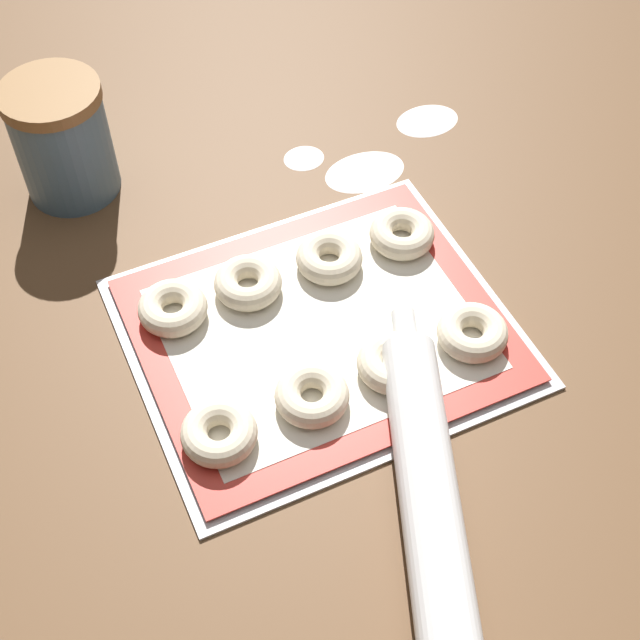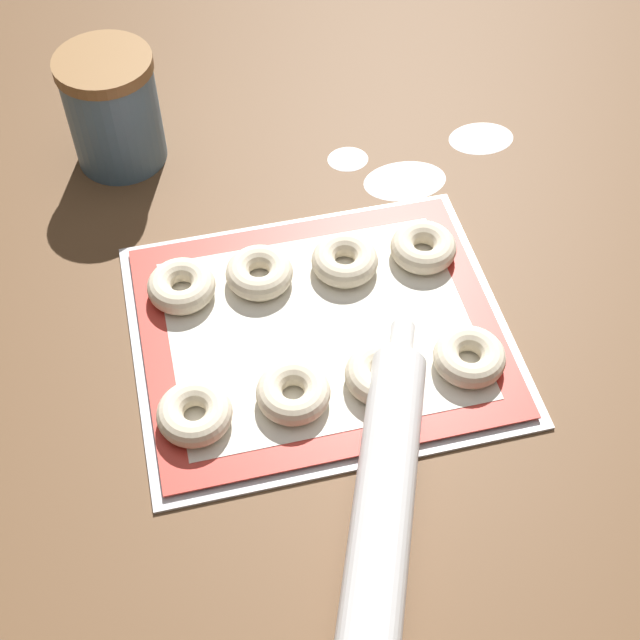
# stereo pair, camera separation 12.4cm
# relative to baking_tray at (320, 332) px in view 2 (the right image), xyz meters

# --- Properties ---
(ground_plane) EXTENTS (2.80, 2.80, 0.00)m
(ground_plane) POSITION_rel_baking_tray_xyz_m (0.01, 0.01, -0.00)
(ground_plane) COLOR brown
(baking_tray) EXTENTS (0.43, 0.36, 0.01)m
(baking_tray) POSITION_rel_baking_tray_xyz_m (0.00, 0.00, 0.00)
(baking_tray) COLOR silver
(baking_tray) RESTS_ON ground_plane
(baking_mat) EXTENTS (0.40, 0.34, 0.00)m
(baking_mat) POSITION_rel_baking_tray_xyz_m (0.00, 0.00, 0.01)
(baking_mat) COLOR red
(baking_mat) RESTS_ON baking_tray
(bagel_front_far_left) EXTENTS (0.08, 0.08, 0.03)m
(bagel_front_far_left) POSITION_rel_baking_tray_xyz_m (-0.16, -0.09, 0.02)
(bagel_front_far_left) COLOR beige
(bagel_front_far_left) RESTS_ON baking_mat
(bagel_front_mid_left) EXTENTS (0.08, 0.08, 0.03)m
(bagel_front_mid_left) POSITION_rel_baking_tray_xyz_m (-0.05, -0.09, 0.02)
(bagel_front_mid_left) COLOR beige
(bagel_front_mid_left) RESTS_ON baking_mat
(bagel_front_mid_right) EXTENTS (0.08, 0.08, 0.03)m
(bagel_front_mid_right) POSITION_rel_baking_tray_xyz_m (0.05, -0.09, 0.02)
(bagel_front_mid_right) COLOR beige
(bagel_front_mid_right) RESTS_ON baking_mat
(bagel_front_far_right) EXTENTS (0.08, 0.08, 0.03)m
(bagel_front_far_right) POSITION_rel_baking_tray_xyz_m (0.15, -0.09, 0.02)
(bagel_front_far_right) COLOR beige
(bagel_front_far_right) RESTS_ON baking_mat
(bagel_back_far_left) EXTENTS (0.08, 0.08, 0.03)m
(bagel_back_far_left) POSITION_rel_baking_tray_xyz_m (-0.15, 0.09, 0.02)
(bagel_back_far_left) COLOR beige
(bagel_back_far_left) RESTS_ON baking_mat
(bagel_back_mid_left) EXTENTS (0.08, 0.08, 0.03)m
(bagel_back_mid_left) POSITION_rel_baking_tray_xyz_m (-0.05, 0.09, 0.02)
(bagel_back_mid_left) COLOR beige
(bagel_back_mid_left) RESTS_ON baking_mat
(bagel_back_mid_right) EXTENTS (0.08, 0.08, 0.03)m
(bagel_back_mid_right) POSITION_rel_baking_tray_xyz_m (0.05, 0.08, 0.02)
(bagel_back_mid_right) COLOR beige
(bagel_back_mid_right) RESTS_ON baking_mat
(bagel_back_far_right) EXTENTS (0.08, 0.08, 0.03)m
(bagel_back_far_right) POSITION_rel_baking_tray_xyz_m (0.15, 0.08, 0.02)
(bagel_back_far_right) COLOR beige
(bagel_back_far_right) RESTS_ON baking_mat
(flour_canister) EXTENTS (0.12, 0.12, 0.16)m
(flour_canister) POSITION_rel_baking_tray_xyz_m (-0.19, 0.36, 0.07)
(flour_canister) COLOR slate
(flour_canister) RESTS_ON ground_plane
(rolling_pin) EXTENTS (0.21, 0.47, 0.06)m
(rolling_pin) POSITION_rel_baking_tray_xyz_m (-0.00, -0.26, 0.03)
(rolling_pin) COLOR silver
(rolling_pin) RESTS_ON ground_plane
(flour_patch_near) EXTENTS (0.11, 0.08, 0.00)m
(flour_patch_near) POSITION_rel_baking_tray_xyz_m (0.17, 0.22, -0.00)
(flour_patch_near) COLOR white
(flour_patch_near) RESTS_ON ground_plane
(flour_patch_far) EXTENTS (0.06, 0.05, 0.00)m
(flour_patch_far) POSITION_rel_baking_tray_xyz_m (0.11, 0.28, -0.00)
(flour_patch_far) COLOR white
(flour_patch_far) RESTS_ON ground_plane
(flour_patch_side) EXTENTS (0.09, 0.07, 0.00)m
(flour_patch_side) POSITION_rel_baking_tray_xyz_m (0.30, 0.28, -0.00)
(flour_patch_side) COLOR white
(flour_patch_side) RESTS_ON ground_plane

